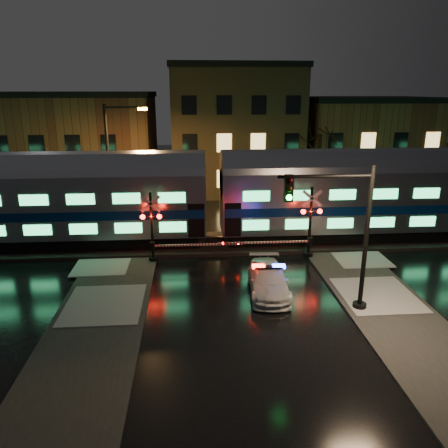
{
  "coord_description": "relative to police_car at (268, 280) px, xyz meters",
  "views": [
    {
      "loc": [
        -2.34,
        -21.56,
        9.6
      ],
      "look_at": [
        -0.52,
        2.5,
        2.2
      ],
      "focal_mm": 35.0,
      "sensor_mm": 36.0,
      "label": 1
    }
  ],
  "objects": [
    {
      "name": "ground",
      "position": [
        -1.32,
        2.1,
        -0.67
      ],
      "size": [
        120.0,
        120.0,
        0.0
      ],
      "primitive_type": "plane",
      "color": "black",
      "rests_on": "ground"
    },
    {
      "name": "traffic_light",
      "position": [
        2.81,
        -2.11,
        2.87
      ],
      "size": [
        4.3,
        0.74,
        6.66
      ],
      "rotation": [
        0.0,
        0.0,
        0.24
      ],
      "color": "black",
      "rests_on": "ground"
    },
    {
      "name": "building_right",
      "position": [
        13.68,
        24.1,
        3.58
      ],
      "size": [
        12.0,
        10.0,
        8.5
      ],
      "primitive_type": "cube",
      "color": "brown",
      "rests_on": "ground"
    },
    {
      "name": "police_car",
      "position": [
        0.0,
        0.0,
        0.0
      ],
      "size": [
        2.13,
        4.67,
        1.48
      ],
      "rotation": [
        0.0,
        0.0,
        -0.06
      ],
      "color": "silver",
      "rests_on": "ground"
    },
    {
      "name": "crossing_signal_right",
      "position": [
        2.86,
        4.41,
        1.13
      ],
      "size": [
        6.11,
        0.67,
        4.33
      ],
      "color": "black",
      "rests_on": "ground"
    },
    {
      "name": "sidewalk_right",
      "position": [
        5.18,
        -3.9,
        -0.61
      ],
      "size": [
        4.0,
        20.0,
        0.12
      ],
      "primitive_type": "cube",
      "color": "#2D2D2D",
      "rests_on": "ground"
    },
    {
      "name": "streetlight",
      "position": [
        -9.05,
        11.1,
        4.37
      ],
      "size": [
        2.92,
        0.31,
        8.74
      ],
      "color": "black",
      "rests_on": "ground"
    },
    {
      "name": "crossing_signal_left",
      "position": [
        -5.62,
        4.41,
        1.05
      ],
      "size": [
        5.87,
        0.66,
        4.16
      ],
      "color": "black",
      "rests_on": "ground"
    },
    {
      "name": "building_mid",
      "position": [
        0.68,
        24.6,
        5.08
      ],
      "size": [
        12.0,
        11.0,
        11.5
      ],
      "primitive_type": "cube",
      "color": "brown",
      "rests_on": "ground"
    },
    {
      "name": "building_left",
      "position": [
        -14.32,
        24.1,
        3.83
      ],
      "size": [
        14.0,
        10.0,
        9.0
      ],
      "primitive_type": "cube",
      "color": "brown",
      "rests_on": "ground"
    },
    {
      "name": "sidewalk_left",
      "position": [
        -7.82,
        -3.9,
        -0.61
      ],
      "size": [
        4.0,
        20.0,
        0.12
      ],
      "primitive_type": "cube",
      "color": "#2D2D2D",
      "rests_on": "ground"
    },
    {
      "name": "ballast",
      "position": [
        -1.32,
        7.1,
        -0.55
      ],
      "size": [
        90.0,
        4.2,
        0.24
      ],
      "primitive_type": "cube",
      "color": "black",
      "rests_on": "ground"
    },
    {
      "name": "train",
      "position": [
        -2.33,
        7.1,
        2.72
      ],
      "size": [
        51.0,
        3.12,
        5.92
      ],
      "color": "black",
      "rests_on": "ballast"
    }
  ]
}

